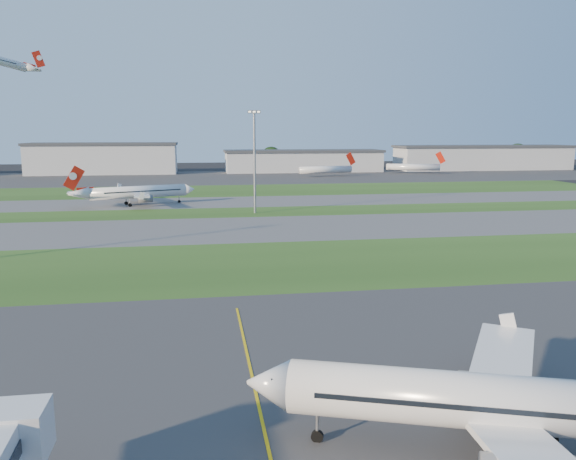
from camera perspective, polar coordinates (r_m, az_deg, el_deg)
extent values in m
plane|color=black|center=(39.34, -9.83, -21.72)|extent=(700.00, 700.00, 0.00)
cube|color=#333335|center=(39.34, -9.83, -21.71)|extent=(300.00, 70.00, 0.01)
cube|color=#254416|center=(87.97, -9.46, -3.69)|extent=(300.00, 34.00, 0.01)
cube|color=#515154|center=(120.30, -9.38, -0.01)|extent=(300.00, 32.00, 0.01)
cube|color=#254416|center=(144.99, -9.35, 1.68)|extent=(300.00, 18.00, 0.01)
cube|color=#515154|center=(166.80, -9.33, 2.76)|extent=(300.00, 26.00, 0.01)
cube|color=#254416|center=(199.59, -9.31, 3.92)|extent=(300.00, 40.00, 0.01)
cube|color=#333335|center=(259.34, -9.28, 5.29)|extent=(400.00, 80.00, 0.01)
cube|color=gold|center=(39.54, -2.02, -21.39)|extent=(0.25, 60.00, 0.02)
cube|color=silver|center=(36.61, -25.90, -18.01)|extent=(3.40, 3.00, 3.00)
cylinder|color=silver|center=(39.02, 21.56, -16.10)|extent=(27.30, 12.57, 3.51)
cube|color=silver|center=(46.01, 20.91, -12.61)|extent=(11.12, 13.85, 1.43)
cylinder|color=slate|center=(44.33, 19.48, -14.83)|extent=(4.37, 3.30, 2.12)
cylinder|color=silver|center=(164.16, -14.92, 3.76)|extent=(26.49, 12.17, 3.41)
cube|color=#B61A0B|center=(160.63, -20.92, 4.95)|extent=(5.59, 2.23, 6.78)
cube|color=silver|center=(170.95, -15.78, 3.80)|extent=(10.78, 13.44, 1.38)
cube|color=silver|center=(157.07, -14.61, 3.34)|extent=(5.30, 13.77, 1.38)
cylinder|color=slate|center=(169.44, -15.17, 3.44)|extent=(4.24, 3.20, 2.06)
cylinder|color=slate|center=(159.40, -14.29, 3.09)|extent=(4.24, 3.20, 2.06)
cube|color=#B61A0B|center=(260.75, -24.24, 16.52)|extent=(5.89, 2.03, 7.06)
cylinder|color=silver|center=(261.21, 3.83, 6.14)|extent=(26.08, 8.72, 3.20)
cube|color=#B61A0B|center=(266.75, 6.39, 7.21)|extent=(5.12, 1.41, 6.16)
cylinder|color=silver|center=(286.31, 12.57, 6.25)|extent=(25.41, 12.34, 3.20)
cube|color=#B61A0B|center=(286.46, 15.23, 7.11)|extent=(4.94, 2.14, 6.16)
cylinder|color=gray|center=(142.44, -3.41, 6.70)|extent=(0.60, 0.60, 25.00)
cube|color=gray|center=(142.30, -3.47, 11.90)|extent=(3.20, 0.50, 0.80)
cube|color=#FFF2CC|center=(142.30, -3.47, 11.90)|extent=(2.80, 0.70, 0.35)
cube|color=#A5A8AD|center=(292.48, -18.22, 6.82)|extent=(70.00, 22.00, 14.00)
cube|color=#383A3F|center=(292.22, -18.30, 8.30)|extent=(71.40, 23.00, 1.20)
cube|color=#A5A8AD|center=(293.95, 1.56, 6.93)|extent=(80.00, 22.00, 10.00)
cube|color=#383A3F|center=(293.71, 1.57, 8.02)|extent=(81.60, 23.00, 1.20)
cube|color=#A5A8AD|center=(327.39, 19.16, 6.87)|extent=(95.00, 22.00, 12.00)
cube|color=#383A3F|center=(327.16, 19.23, 8.03)|extent=(96.90, 23.00, 1.20)
cylinder|color=black|center=(300.84, -13.11, 6.14)|extent=(1.00, 1.00, 3.60)
sphere|color=black|center=(300.62, -13.14, 6.91)|extent=(9.90, 9.90, 9.90)
cylinder|color=black|center=(305.59, -1.71, 6.50)|extent=(1.00, 1.00, 4.20)
sphere|color=black|center=(305.34, -1.72, 7.39)|extent=(11.55, 11.55, 11.55)
cylinder|color=black|center=(321.97, 11.78, 6.44)|extent=(1.00, 1.00, 3.80)
sphere|color=black|center=(321.75, 11.81, 7.20)|extent=(10.45, 10.45, 10.45)
cylinder|color=black|center=(356.28, 22.20, 6.30)|extent=(1.00, 1.00, 4.60)
sphere|color=black|center=(356.05, 22.26, 7.13)|extent=(12.65, 12.65, 12.65)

